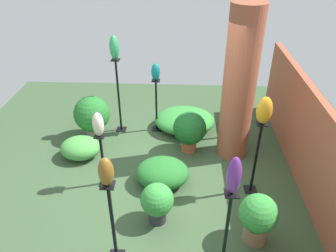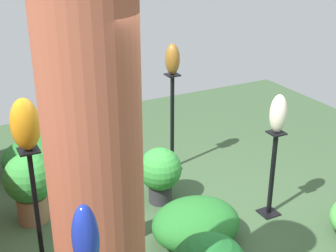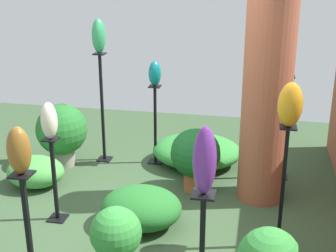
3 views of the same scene
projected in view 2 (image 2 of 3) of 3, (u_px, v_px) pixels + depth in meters
name	position (u px, v px, depth m)	size (l,w,h in m)	color
ground_plane	(200.00, 242.00, 4.68)	(8.00, 8.00, 0.00)	#385133
brick_pillar	(97.00, 197.00, 2.83)	(0.57, 0.57, 2.79)	#9E5138
pedestal_amber	(38.00, 225.00, 3.92)	(0.20, 0.20, 1.30)	black
pedestal_bronze	(172.00, 127.00, 5.89)	(0.20, 0.20, 1.27)	black
pedestal_violet	(62.00, 144.00, 5.37)	(0.20, 0.20, 1.29)	black
pedestal_ivory	(272.00, 178.00, 4.96)	(0.20, 0.20, 0.98)	black
art_vase_amber	(25.00, 124.00, 3.56)	(0.21, 0.23, 0.43)	orange
art_vase_bronze	(172.00, 59.00, 5.54)	(0.17, 0.18, 0.37)	brown
art_vase_violet	(55.00, 65.00, 5.01)	(0.15, 0.16, 0.48)	#6B2D8C
art_vase_cobalt	(86.00, 239.00, 2.14)	(0.12, 0.13, 0.37)	#192D9E
art_vase_ivory	(278.00, 114.00, 4.67)	(0.17, 0.17, 0.40)	beige
potted_plant_mid_right	(160.00, 172.00, 5.22)	(0.48, 0.48, 0.66)	#2D2D33
potted_plant_near_pillar	(30.00, 183.00, 4.85)	(0.53, 0.53, 0.78)	#936B4C
foliage_bed_east	(196.00, 224.00, 4.59)	(0.77, 0.90, 0.43)	#236B28
foliage_bed_west	(48.00, 154.00, 6.01)	(1.04, 1.17, 0.41)	#236B28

